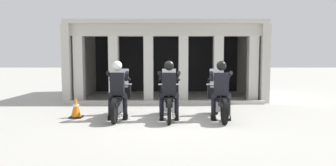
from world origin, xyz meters
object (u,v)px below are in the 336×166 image
object	(u,v)px
motorcycle_right	(218,100)
traffic_cone_flank	(75,107)
police_officer_right	(220,85)
motorcycle_center	(168,100)
motorcycle_left	(118,100)
police_officer_center	(168,85)
police_officer_left	(117,85)

from	to	relation	value
motorcycle_right	traffic_cone_flank	xyz separation A→B (m)	(-3.97, 0.04, -0.21)
police_officer_right	traffic_cone_flank	distance (m)	4.03
motorcycle_right	motorcycle_center	bearing A→B (deg)	176.60
motorcycle_left	motorcycle_right	distance (m)	2.76
motorcycle_left	motorcycle_center	distance (m)	1.38
police_officer_center	police_officer_right	bearing A→B (deg)	-4.14
motorcycle_left	traffic_cone_flank	size ratio (longest dim) A/B	3.46
motorcycle_left	motorcycle_right	world-z (taller)	same
motorcycle_center	traffic_cone_flank	size ratio (longest dim) A/B	3.46
motorcycle_center	police_officer_right	distance (m)	1.48
motorcycle_left	police_officer_left	distance (m)	0.52
police_officer_center	traffic_cone_flank	xyz separation A→B (m)	(-2.59, 0.31, -0.65)
police_officer_left	motorcycle_center	xyz separation A→B (m)	(1.38, 0.23, -0.44)
motorcycle_left	motorcycle_right	bearing A→B (deg)	-0.95
police_officer_right	traffic_cone_flank	bearing A→B (deg)	172.58
motorcycle_right	police_officer_right	distance (m)	0.52
motorcycle_right	traffic_cone_flank	distance (m)	3.97
police_officer_left	police_officer_center	size ratio (longest dim) A/B	1.00
police_officer_left	motorcycle_center	world-z (taller)	police_officer_left
traffic_cone_flank	police_officer_center	bearing A→B (deg)	-6.76
police_officer_left	police_officer_center	world-z (taller)	same
motorcycle_left	motorcycle_center	bearing A→B (deg)	-1.75
police_officer_left	motorcycle_right	xyz separation A→B (m)	(2.76, 0.22, -0.44)
motorcycle_left	police_officer_center	xyz separation A→B (m)	(1.38, -0.34, 0.44)
motorcycle_right	police_officer_right	size ratio (longest dim) A/B	1.29
traffic_cone_flank	police_officer_left	bearing A→B (deg)	-11.87
motorcycle_center	traffic_cone_flank	distance (m)	2.60
motorcycle_right	police_officer_left	bearing A→B (deg)	-178.33
police_officer_center	traffic_cone_flank	size ratio (longest dim) A/B	2.69
police_officer_left	traffic_cone_flank	bearing A→B (deg)	168.60
motorcycle_left	motorcycle_right	xyz separation A→B (m)	(2.76, -0.07, 0.00)
police_officer_center	police_officer_right	xyz separation A→B (m)	(1.38, -0.01, 0.00)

